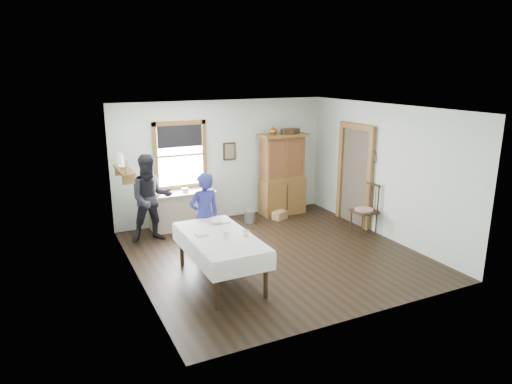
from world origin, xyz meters
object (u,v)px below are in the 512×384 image
work_counter (183,210)px  woman_blue (205,219)px  wicker_basket (280,215)px  figure_dark (151,202)px  china_hutch (283,174)px  dining_table (220,258)px  spindle_chair (364,209)px  pail (250,217)px

work_counter → woman_blue: (-0.11, -1.74, 0.33)m
wicker_basket → figure_dark: size_ratio=0.20×
china_hutch → dining_table: (-2.67, -2.74, -0.56)m
spindle_chair → woman_blue: woman_blue is taller
work_counter → china_hutch: (2.45, -0.04, 0.55)m
china_hutch → pail: size_ratio=7.20×
work_counter → figure_dark: bearing=-147.1°
work_counter → china_hutch: china_hutch is taller
spindle_chair → china_hutch: bearing=113.3°
dining_table → wicker_basket: 3.39m
spindle_chair → pail: size_ratio=4.04×
woman_blue → figure_dark: 1.42m
work_counter → spindle_chair: bearing=-30.4°
pail → wicker_basket: size_ratio=0.83×
dining_table → figure_dark: 2.40m
figure_dark → work_counter: bearing=36.0°
pail → dining_table: bearing=-124.3°
wicker_basket → figure_dark: bearing=-178.5°
spindle_chair → wicker_basket: spindle_chair is taller
china_hutch → spindle_chair: bearing=-66.5°
pail → figure_dark: size_ratio=0.16×
work_counter → woman_blue: size_ratio=0.96×
work_counter → china_hutch: 2.51m
dining_table → woman_blue: (0.11, 1.03, 0.35)m
pail → figure_dark: 2.35m
spindle_chair → figure_dark: (-4.08, 1.52, 0.28)m
dining_table → figure_dark: figure_dark is taller
dining_table → woman_blue: size_ratio=1.33×
spindle_chair → woman_blue: (-3.42, 0.27, 0.20)m
work_counter → dining_table: work_counter is taller
china_hutch → figure_dark: size_ratio=1.17×
dining_table → pail: size_ratio=7.35×
pail → figure_dark: (-2.24, -0.18, 0.68)m
china_hutch → dining_table: china_hutch is taller
dining_table → wicker_basket: (2.40, 2.37, -0.30)m
work_counter → dining_table: 2.78m
wicker_basket → work_counter: bearing=169.4°
pail → wicker_basket: pail is taller
figure_dark → spindle_chair: bearing=-16.5°
woman_blue → figure_dark: figure_dark is taller
china_hutch → wicker_basket: bearing=-125.9°
work_counter → dining_table: size_ratio=0.72×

